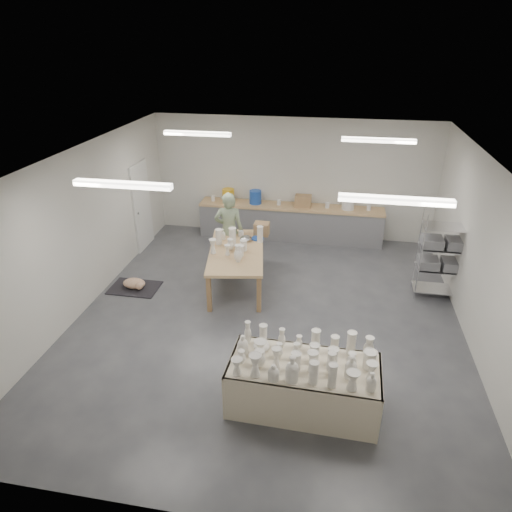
% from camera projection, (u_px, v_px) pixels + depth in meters
% --- Properties ---
extents(room, '(8.00, 8.02, 3.00)m').
position_uv_depth(room, '(264.00, 212.00, 7.72)').
color(room, '#424449').
rests_on(room, ground).
extents(back_counter, '(4.60, 0.60, 1.24)m').
position_uv_depth(back_counter, '(290.00, 221.00, 11.57)').
color(back_counter, tan).
rests_on(back_counter, ground).
extents(wire_shelf, '(0.88, 0.48, 1.80)m').
position_uv_depth(wire_shelf, '(442.00, 254.00, 8.86)').
color(wire_shelf, silver).
rests_on(wire_shelf, ground).
extents(drying_table, '(2.10, 1.05, 1.10)m').
position_uv_depth(drying_table, '(303.00, 382.00, 6.34)').
color(drying_table, olive).
rests_on(drying_table, ground).
extents(work_table, '(1.42, 2.31, 1.19)m').
position_uv_depth(work_table, '(238.00, 248.00, 9.36)').
color(work_table, tan).
rests_on(work_table, ground).
extents(rug, '(1.00, 0.70, 0.02)m').
position_uv_depth(rug, '(135.00, 288.00, 9.50)').
color(rug, black).
rests_on(rug, ground).
extents(cat, '(0.56, 0.47, 0.20)m').
position_uv_depth(cat, '(135.00, 283.00, 9.44)').
color(cat, white).
rests_on(cat, rug).
extents(potter, '(0.69, 0.51, 1.75)m').
position_uv_depth(potter, '(229.00, 231.00, 10.03)').
color(potter, '#8DA27E').
rests_on(potter, ground).
extents(red_stool, '(0.47, 0.47, 0.35)m').
position_uv_depth(red_stool, '(232.00, 248.00, 10.52)').
color(red_stool, '#A12317').
rests_on(red_stool, ground).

